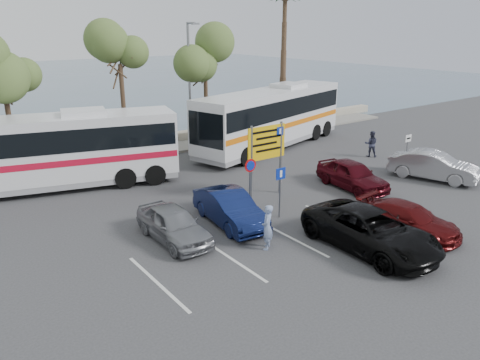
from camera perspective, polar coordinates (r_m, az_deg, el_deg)
ground at (r=20.11m, az=6.73°, el=-5.10°), size 120.00×120.00×0.00m
kerb_strip at (r=31.19m, az=-11.04°, el=3.36°), size 44.00×2.40×0.15m
seawall at (r=32.91m, az=-12.59°, el=4.44°), size 48.00×0.80×0.60m
sea at (r=74.87m, az=-26.86°, el=10.32°), size 140.00×140.00×0.00m
tree_left at (r=27.83m, az=-27.15°, el=12.37°), size 3.20×3.20×7.20m
tree_mid at (r=29.61m, az=-14.54°, el=15.26°), size 3.20×3.20×8.00m
tree_right at (r=32.39m, az=-4.30°, el=15.12°), size 3.20×3.20×7.40m
street_lamp_right at (r=31.33m, az=-6.12°, el=12.09°), size 0.45×1.15×8.01m
direction_sign at (r=22.23m, az=3.25°, el=3.91°), size 2.20×0.12×3.60m
sign_no_stop at (r=20.89m, az=1.24°, el=0.54°), size 0.60×0.08×2.35m
sign_parking at (r=20.00m, az=4.93°, el=-0.66°), size 0.50×0.07×2.25m
sign_taxi at (r=27.79m, az=19.70°, el=3.65°), size 0.50×0.07×2.20m
lane_markings at (r=18.73m, az=6.25°, el=-6.90°), size 12.02×4.20×0.01m
coach_bus_left at (r=25.26m, az=-22.42°, el=2.90°), size 12.97×5.92×3.96m
coach_bus_right at (r=31.87m, az=3.90°, el=7.39°), size 13.58×6.30×4.15m
car_silver_a at (r=18.27m, az=-8.10°, el=-5.33°), size 1.62×4.01×1.37m
car_blue at (r=19.54m, az=-1.25°, el=-3.45°), size 1.99×4.45×1.42m
car_maroon at (r=19.92m, az=19.91°, el=-4.50°), size 2.11×4.30×1.20m
car_red at (r=24.48m, az=13.52°, el=0.63°), size 2.26×4.44×1.45m
suv_black at (r=18.03m, az=15.63°, el=-5.95°), size 2.61×5.47×1.50m
car_silver_b at (r=27.31m, az=22.50°, el=1.62°), size 2.95×4.85×1.51m
pedestrian_near at (r=17.39m, az=3.34°, el=-5.77°), size 0.74×0.73×1.73m
pedestrian_far at (r=30.79m, az=15.69°, el=4.26°), size 1.01×1.01×1.65m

